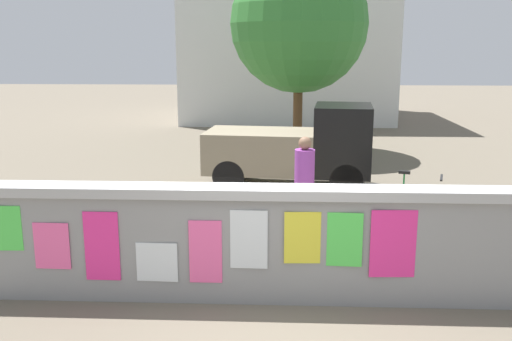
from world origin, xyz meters
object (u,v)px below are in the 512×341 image
bicycle_near (411,204)px  motorcycle (173,210)px  auto_rickshaw_truck (297,147)px  tree_roadside (299,24)px  person_walking (304,174)px

bicycle_near → motorcycle: bearing=-167.9°
auto_rickshaw_truck → tree_roadside: (0.13, 4.28, 2.79)m
auto_rickshaw_truck → tree_roadside: bearing=88.3°
auto_rickshaw_truck → bicycle_near: 3.29m
auto_rickshaw_truck → bicycle_near: size_ratio=2.26×
tree_roadside → person_walking: bearing=-90.6°
person_walking → auto_rickshaw_truck: bearing=91.0°
motorcycle → auto_rickshaw_truck: bearing=58.5°
motorcycle → bicycle_near: (4.08, 0.88, -0.10)m
motorcycle → tree_roadside: 8.67m
auto_rickshaw_truck → bicycle_near: bearing=-52.7°
bicycle_near → tree_roadside: tree_roadside is taller
bicycle_near → person_walking: bearing=-168.6°
auto_rickshaw_truck → tree_roadside: 5.11m
motorcycle → tree_roadside: bearing=73.8°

